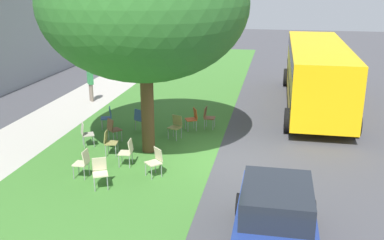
{
  "coord_description": "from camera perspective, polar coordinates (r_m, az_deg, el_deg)",
  "views": [
    {
      "loc": [
        -13.6,
        -1.63,
        5.72
      ],
      "look_at": [
        1.17,
        1.22,
        0.92
      ],
      "focal_mm": 41.64,
      "sensor_mm": 36.0,
      "label": 1
    }
  ],
  "objects": [
    {
      "name": "chair_11",
      "position": [
        14.24,
        -8.27,
        -3.91
      ],
      "size": [
        0.45,
        0.45,
        0.88
      ],
      "color": "beige",
      "rests_on": "ground"
    },
    {
      "name": "school_bus",
      "position": [
        21.22,
        15.69,
        6.29
      ],
      "size": [
        10.4,
        2.8,
        2.88
      ],
      "color": "yellow",
      "rests_on": "ground"
    },
    {
      "name": "ground",
      "position": [
        14.84,
        3.8,
        -5.0
      ],
      "size": [
        80.0,
        80.0,
        0.0
      ],
      "primitive_type": "plane",
      "color": "#424247"
    },
    {
      "name": "chair_2",
      "position": [
        16.53,
        -2.1,
        -0.65
      ],
      "size": [
        0.54,
        0.53,
        0.88
      ],
      "color": "olive",
      "rests_on": "ground"
    },
    {
      "name": "chair_9",
      "position": [
        13.68,
        -13.8,
        -5.17
      ],
      "size": [
        0.42,
        0.42,
        0.88
      ],
      "color": "beige",
      "rests_on": "ground"
    },
    {
      "name": "chair_10",
      "position": [
        16.16,
        -13.46,
        -1.57
      ],
      "size": [
        0.57,
        0.57,
        0.88
      ],
      "color": "#ADA393",
      "rests_on": "ground"
    },
    {
      "name": "chair_8",
      "position": [
        17.63,
        2.05,
        0.53
      ],
      "size": [
        0.44,
        0.44,
        0.88
      ],
      "color": "brown",
      "rests_on": "ground"
    },
    {
      "name": "chair_4",
      "position": [
        17.89,
        -10.73,
        0.48
      ],
      "size": [
        0.53,
        0.54,
        0.88
      ],
      "color": "#335184",
      "rests_on": "ground"
    },
    {
      "name": "pedestrian_0",
      "position": [
        22.05,
        -12.87,
        4.7
      ],
      "size": [
        0.4,
        0.39,
        1.69
      ],
      "color": "#726659",
      "rests_on": "ground"
    },
    {
      "name": "chair_5",
      "position": [
        15.2,
        -10.56,
        -2.61
      ],
      "size": [
        0.48,
        0.48,
        0.88
      ],
      "color": "olive",
      "rests_on": "ground"
    },
    {
      "name": "chair_3",
      "position": [
        13.43,
        -4.71,
        -5.13
      ],
      "size": [
        0.59,
        0.59,
        0.88
      ],
      "color": "beige",
      "rests_on": "ground"
    },
    {
      "name": "street_tree",
      "position": [
        14.48,
        -6.15,
        14.58
      ],
      "size": [
        6.63,
        6.63,
        7.42
      ],
      "color": "brown",
      "rests_on": "ground"
    },
    {
      "name": "chair_7",
      "position": [
        16.44,
        -10.08,
        -1.03
      ],
      "size": [
        0.59,
        0.59,
        0.88
      ],
      "color": "brown",
      "rests_on": "ground"
    },
    {
      "name": "chair_6",
      "position": [
        17.42,
        0.09,
        0.34
      ],
      "size": [
        0.56,
        0.56,
        0.88
      ],
      "color": "#C64C1E",
      "rests_on": "ground"
    },
    {
      "name": "chair_0",
      "position": [
        12.95,
        -11.72,
        -6.36
      ],
      "size": [
        0.56,
        0.55,
        0.88
      ],
      "color": "beige",
      "rests_on": "ground"
    },
    {
      "name": "grass_verge",
      "position": [
        15.52,
        -8.03,
        -4.09
      ],
      "size": [
        48.0,
        6.0,
        0.01
      ],
      "primitive_type": "cube",
      "color": "#3D752D",
      "rests_on": "ground"
    },
    {
      "name": "sidewalk_strip",
      "position": [
        17.4,
        -21.9,
        -2.81
      ],
      "size": [
        48.0,
        2.8,
        0.01
      ],
      "primitive_type": "cube",
      "color": "#ADA89E",
      "rests_on": "ground"
    },
    {
      "name": "chair_1",
      "position": [
        17.47,
        -6.65,
        0.26
      ],
      "size": [
        0.57,
        0.57,
        0.88
      ],
      "color": "#335184",
      "rests_on": "ground"
    },
    {
      "name": "parked_car",
      "position": [
        9.86,
        10.64,
        -12.31
      ],
      "size": [
        3.7,
        1.92,
        1.65
      ],
      "color": "navy",
      "rests_on": "ground"
    }
  ]
}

